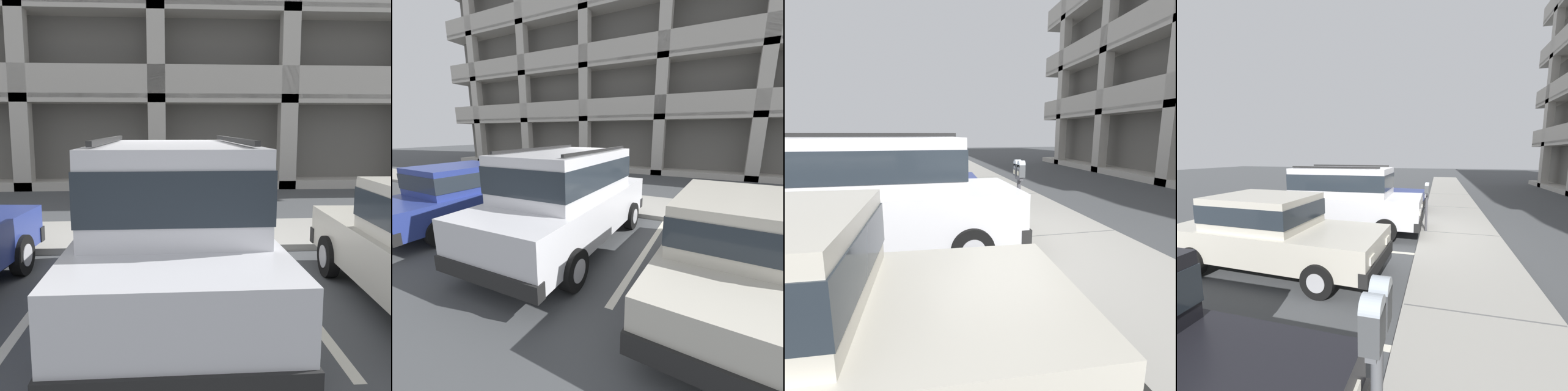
% 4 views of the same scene
% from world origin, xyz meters
% --- Properties ---
extents(ground_plane, '(80.00, 80.00, 0.10)m').
position_xyz_m(ground_plane, '(0.00, 0.00, -0.05)').
color(ground_plane, '#444749').
extents(sidewalk, '(40.00, 2.20, 0.12)m').
position_xyz_m(sidewalk, '(0.00, 1.30, 0.06)').
color(sidewalk, '#9E9B93').
rests_on(sidewalk, ground_plane).
extents(parking_stall_lines, '(12.96, 4.80, 0.01)m').
position_xyz_m(parking_stall_lines, '(1.61, -1.40, 0.00)').
color(parking_stall_lines, silver).
rests_on(parking_stall_lines, ground_plane).
extents(silver_suv, '(2.05, 4.80, 2.03)m').
position_xyz_m(silver_suv, '(0.04, -2.18, 1.09)').
color(silver_suv, silver).
rests_on(silver_suv, ground_plane).
extents(parking_meter_near, '(0.35, 0.12, 1.44)m').
position_xyz_m(parking_meter_near, '(-0.03, 0.35, 1.20)').
color(parking_meter_near, '#47474C').
rests_on(parking_meter_near, sidewalk).
extents(parking_garage, '(32.00, 10.00, 16.25)m').
position_xyz_m(parking_garage, '(-0.37, 13.37, 7.53)').
color(parking_garage, '#64625C').
rests_on(parking_garage, ground_plane).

